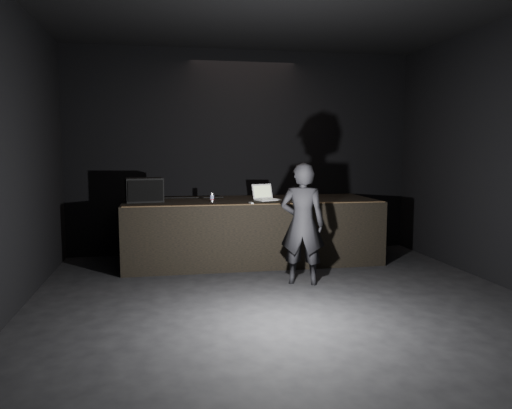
{
  "coord_description": "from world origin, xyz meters",
  "views": [
    {
      "loc": [
        -1.37,
        -5.13,
        1.8
      ],
      "look_at": [
        0.01,
        2.3,
        0.97
      ],
      "focal_mm": 35.0,
      "sensor_mm": 36.0,
      "label": 1
    }
  ],
  "objects_px": {
    "laptop": "(265,196)",
    "person": "(302,224)",
    "stage_riser": "(251,230)",
    "stage_monitor": "(144,190)",
    "beer_can": "(212,197)"
  },
  "relations": [
    {
      "from": "laptop",
      "to": "person",
      "type": "xyz_separation_m",
      "value": [
        0.22,
        -1.4,
        -0.25
      ]
    },
    {
      "from": "stage_riser",
      "to": "stage_monitor",
      "type": "relative_size",
      "value": 6.66
    },
    {
      "from": "beer_can",
      "to": "person",
      "type": "relative_size",
      "value": 0.09
    },
    {
      "from": "laptop",
      "to": "person",
      "type": "relative_size",
      "value": 0.28
    },
    {
      "from": "person",
      "to": "stage_riser",
      "type": "bearing_deg",
      "value": -53.45
    },
    {
      "from": "laptop",
      "to": "beer_can",
      "type": "bearing_deg",
      "value": 170.25
    },
    {
      "from": "stage_monitor",
      "to": "person",
      "type": "bearing_deg",
      "value": -42.13
    },
    {
      "from": "person",
      "to": "beer_can",
      "type": "bearing_deg",
      "value": -28.32
    },
    {
      "from": "stage_riser",
      "to": "stage_monitor",
      "type": "distance_m",
      "value": 1.8
    },
    {
      "from": "stage_riser",
      "to": "beer_can",
      "type": "bearing_deg",
      "value": -157.8
    },
    {
      "from": "beer_can",
      "to": "stage_riser",
      "type": "bearing_deg",
      "value": 22.2
    },
    {
      "from": "laptop",
      "to": "person",
      "type": "height_order",
      "value": "person"
    },
    {
      "from": "stage_riser",
      "to": "laptop",
      "type": "height_order",
      "value": "laptop"
    },
    {
      "from": "stage_monitor",
      "to": "person",
      "type": "height_order",
      "value": "person"
    },
    {
      "from": "stage_monitor",
      "to": "beer_can",
      "type": "relative_size",
      "value": 4.2
    }
  ]
}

